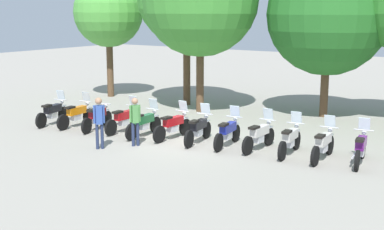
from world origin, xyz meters
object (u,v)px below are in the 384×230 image
at_px(motorcycle_2, 97,117).
at_px(motorcycle_10, 323,144).
at_px(person_0, 135,118).
at_px(motorcycle_3, 124,119).
at_px(motorcycle_1, 77,114).
at_px(motorcycle_7, 228,132).
at_px(motorcycle_8, 259,135).
at_px(motorcycle_11, 361,148).
at_px(motorcycle_6, 198,129).
at_px(motorcycle_5, 173,125).
at_px(motorcycle_4, 144,123).
at_px(person_1, 99,119).
at_px(tree_0, 108,13).
at_px(tree_3, 328,14).
at_px(motorcycle_9, 290,140).
at_px(motorcycle_0, 53,112).

distance_m(motorcycle_2, motorcycle_10, 9.12).
bearing_deg(person_0, motorcycle_3, -3.99).
bearing_deg(motorcycle_1, motorcycle_7, -88.65).
distance_m(motorcycle_10, person_0, 6.49).
distance_m(motorcycle_8, motorcycle_11, 3.41).
height_order(motorcycle_2, motorcycle_6, motorcycle_6).
bearing_deg(motorcycle_5, motorcycle_3, 96.45).
xyz_separation_m(motorcycle_6, motorcycle_8, (2.28, 0.36, 0.00)).
bearing_deg(motorcycle_2, motorcycle_4, -97.93).
height_order(motorcycle_5, person_1, person_1).
xyz_separation_m(motorcycle_4, tree_0, (-7.58, 6.29, 4.06)).
distance_m(motorcycle_1, motorcycle_6, 5.69).
bearing_deg(motorcycle_7, motorcycle_4, 90.53).
relative_size(motorcycle_8, motorcycle_10, 1.00).
relative_size(tree_0, tree_3, 0.90).
bearing_deg(tree_3, motorcycle_9, -78.17).
height_order(motorcycle_2, motorcycle_4, motorcycle_4).
relative_size(motorcycle_0, motorcycle_4, 0.98).
relative_size(motorcycle_1, motorcycle_3, 1.00).
height_order(motorcycle_0, motorcycle_3, same).
bearing_deg(motorcycle_1, person_1, -126.89).
xyz_separation_m(motorcycle_1, motorcycle_10, (10.21, 0.97, 0.00)).
height_order(motorcycle_4, person_0, person_0).
bearing_deg(motorcycle_9, person_0, 105.38).
bearing_deg(person_0, person_1, 88.33).
bearing_deg(motorcycle_11, motorcycle_4, 86.40).
bearing_deg(motorcycle_0, motorcycle_1, -90.22).
distance_m(motorcycle_2, tree_3, 10.87).
bearing_deg(motorcycle_4, tree_3, -32.78).
distance_m(motorcycle_9, motorcycle_11, 2.28).
xyz_separation_m(motorcycle_7, motorcycle_11, (4.53, 0.48, 0.00)).
bearing_deg(motorcycle_3, motorcycle_8, -87.15).
bearing_deg(person_1, person_0, -85.67).
xyz_separation_m(motorcycle_1, motorcycle_4, (3.40, 0.24, 0.00)).
xyz_separation_m(motorcycle_0, motorcycle_7, (7.94, 0.99, 0.00)).
bearing_deg(person_0, motorcycle_11, -128.07).
relative_size(motorcycle_1, motorcycle_9, 1.00).
bearing_deg(motorcycle_10, motorcycle_7, 90.43).
xyz_separation_m(tree_0, tree_3, (11.82, 1.23, -0.03)).
distance_m(motorcycle_4, motorcycle_6, 2.29).
bearing_deg(motorcycle_11, motorcycle_2, 85.97).
distance_m(motorcycle_6, tree_0, 12.20).
relative_size(person_0, tree_0, 0.27).
bearing_deg(motorcycle_2, motorcycle_3, -86.91).
xyz_separation_m(motorcycle_2, person_0, (2.94, -1.11, 0.51)).
distance_m(motorcycle_7, motorcycle_8, 1.16).
relative_size(motorcycle_7, tree_0, 0.34).
distance_m(motorcycle_1, person_0, 4.24).
height_order(motorcycle_6, tree_0, tree_0).
bearing_deg(motorcycle_9, motorcycle_6, 89.95).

